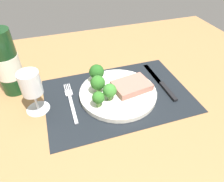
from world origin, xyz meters
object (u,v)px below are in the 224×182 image
fork (71,101)px  knife (162,84)px  plate (118,93)px  wine_bottle (6,62)px  wine_glass (31,86)px  steak (131,86)px

fork → knife: bearing=0.8°
plate → fork: size_ratio=1.33×
wine_bottle → wine_glass: wine_bottle is taller
steak → fork: steak is taller
fork → wine_glass: 13.28cm
plate → wine_bottle: 36.76cm
wine_bottle → steak: bearing=-20.5°
plate → wine_glass: 26.99cm
knife → plate: bearing=-176.7°
steak → wine_glass: bearing=177.0°
wine_bottle → wine_glass: bearing=-61.3°
wine_glass → wine_bottle: bearing=118.7°
fork → wine_glass: wine_glass is taller
knife → fork: bearing=179.9°
wine_glass → knife: bearing=-1.6°
fork → wine_bottle: 23.59cm
plate → fork: plate is taller
plate → steak: size_ratio=2.13×
fork → knife: (32.26, -0.89, 0.05)cm
wine_bottle → wine_glass: (6.76, -12.35, -1.99)cm
steak → fork: (-20.31, 1.34, -2.44)cm
steak → wine_glass: size_ratio=0.87×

